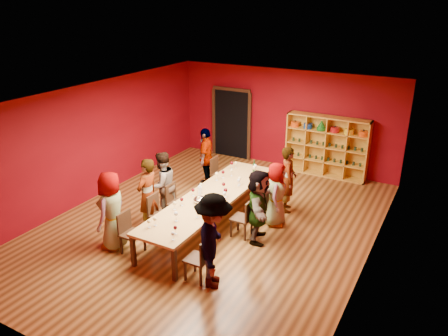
{
  "coord_description": "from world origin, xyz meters",
  "views": [
    {
      "loc": [
        4.62,
        -7.74,
        5.0
      ],
      "look_at": [
        -0.09,
        0.78,
        1.15
      ],
      "focal_mm": 35.0,
      "sensor_mm": 36.0,
      "label": 1
    }
  ],
  "objects_px": {
    "chair_person_right_2": "(245,216)",
    "chair_person_right_3": "(261,201)",
    "chair_person_left_0": "(129,230)",
    "chair_person_right_0": "(201,257)",
    "person_right_3": "(276,194)",
    "person_right_4": "(288,179)",
    "chair_person_left_2": "(175,200)",
    "spittoon_bowl": "(200,200)",
    "wine_bottle": "(254,167)",
    "chair_person_right_4": "(274,189)",
    "person_left_4": "(206,157)",
    "person_right_0": "(213,241)",
    "person_left_1": "(148,195)",
    "person_right_2": "(258,206)",
    "person_left_0": "(112,211)",
    "chair_person_left_1": "(157,212)",
    "shelving_unit": "(327,143)",
    "tasting_table": "(211,198)",
    "person_left_2": "(162,185)",
    "chair_person_left_4": "(218,171)"
  },
  "relations": [
    {
      "from": "person_left_4",
      "to": "person_right_0",
      "type": "distance_m",
      "value": 4.54
    },
    {
      "from": "person_left_1",
      "to": "chair_person_right_2",
      "type": "height_order",
      "value": "person_left_1"
    },
    {
      "from": "person_right_3",
      "to": "chair_person_right_2",
      "type": "bearing_deg",
      "value": 141.06
    },
    {
      "from": "tasting_table",
      "to": "person_left_1",
      "type": "height_order",
      "value": "person_left_1"
    },
    {
      "from": "shelving_unit",
      "to": "chair_person_right_0",
      "type": "xyz_separation_m",
      "value": [
        -0.49,
        -6.22,
        -0.49
      ]
    },
    {
      "from": "chair_person_left_0",
      "to": "person_right_4",
      "type": "distance_m",
      "value": 4.02
    },
    {
      "from": "chair_person_left_1",
      "to": "chair_person_right_0",
      "type": "relative_size",
      "value": 1.0
    },
    {
      "from": "spittoon_bowl",
      "to": "wine_bottle",
      "type": "bearing_deg",
      "value": 83.5
    },
    {
      "from": "person_right_4",
      "to": "person_right_2",
      "type": "bearing_deg",
      "value": 154.63
    },
    {
      "from": "person_right_4",
      "to": "person_right_0",
      "type": "bearing_deg",
      "value": 154.5
    },
    {
      "from": "chair_person_right_3",
      "to": "person_left_1",
      "type": "bearing_deg",
      "value": -142.21
    },
    {
      "from": "tasting_table",
      "to": "person_right_2",
      "type": "distance_m",
      "value": 1.23
    },
    {
      "from": "person_left_2",
      "to": "person_right_3",
      "type": "height_order",
      "value": "person_left_2"
    },
    {
      "from": "shelving_unit",
      "to": "chair_person_right_2",
      "type": "xyz_separation_m",
      "value": [
        -0.49,
        -4.39,
        -0.49
      ]
    },
    {
      "from": "tasting_table",
      "to": "chair_person_right_3",
      "type": "relative_size",
      "value": 5.06
    },
    {
      "from": "spittoon_bowl",
      "to": "tasting_table",
      "type": "bearing_deg",
      "value": 84.88
    },
    {
      "from": "person_left_0",
      "to": "chair_person_right_3",
      "type": "relative_size",
      "value": 1.91
    },
    {
      "from": "chair_person_left_4",
      "to": "person_right_3",
      "type": "distance_m",
      "value": 2.48
    },
    {
      "from": "chair_person_right_3",
      "to": "person_right_3",
      "type": "distance_m",
      "value": 0.45
    },
    {
      "from": "person_left_0",
      "to": "spittoon_bowl",
      "type": "xyz_separation_m",
      "value": [
        1.3,
        1.38,
        -0.03
      ]
    },
    {
      "from": "shelving_unit",
      "to": "person_right_4",
      "type": "xyz_separation_m",
      "value": [
        -0.14,
        -2.73,
        -0.15
      ]
    },
    {
      "from": "chair_person_right_2",
      "to": "chair_person_right_3",
      "type": "distance_m",
      "value": 0.86
    },
    {
      "from": "chair_person_left_4",
      "to": "person_right_0",
      "type": "relative_size",
      "value": 0.49
    },
    {
      "from": "chair_person_right_4",
      "to": "person_right_3",
      "type": "bearing_deg",
      "value": -65.56
    },
    {
      "from": "person_left_0",
      "to": "chair_person_left_1",
      "type": "height_order",
      "value": "person_left_0"
    },
    {
      "from": "chair_person_left_1",
      "to": "chair_person_right_3",
      "type": "xyz_separation_m",
      "value": [
        1.82,
        1.6,
        0.0
      ]
    },
    {
      "from": "person_right_2",
      "to": "chair_person_right_3",
      "type": "distance_m",
      "value": 0.97
    },
    {
      "from": "person_left_0",
      "to": "spittoon_bowl",
      "type": "bearing_deg",
      "value": 126.16
    },
    {
      "from": "chair_person_left_2",
      "to": "person_right_4",
      "type": "distance_m",
      "value": 2.79
    },
    {
      "from": "person_right_4",
      "to": "person_left_4",
      "type": "bearing_deg",
      "value": 58.41
    },
    {
      "from": "person_right_0",
      "to": "person_left_1",
      "type": "bearing_deg",
      "value": 41.17
    },
    {
      "from": "chair_person_left_2",
      "to": "person_right_0",
      "type": "distance_m",
      "value": 2.77
    },
    {
      "from": "person_left_0",
      "to": "chair_person_right_2",
      "type": "height_order",
      "value": "person_left_0"
    },
    {
      "from": "person_left_0",
      "to": "person_left_4",
      "type": "distance_m",
      "value": 3.7
    },
    {
      "from": "person_right_2",
      "to": "chair_person_right_3",
      "type": "relative_size",
      "value": 1.85
    },
    {
      "from": "person_right_2",
      "to": "tasting_table",
      "type": "bearing_deg",
      "value": 67.2
    },
    {
      "from": "chair_person_right_2",
      "to": "chair_person_right_4",
      "type": "height_order",
      "value": "same"
    },
    {
      "from": "person_right_0",
      "to": "person_right_2",
      "type": "height_order",
      "value": "person_right_0"
    },
    {
      "from": "tasting_table",
      "to": "chair_person_left_2",
      "type": "relative_size",
      "value": 5.06
    },
    {
      "from": "person_right_3",
      "to": "wine_bottle",
      "type": "xyz_separation_m",
      "value": [
        -1.06,
        1.06,
        0.1
      ]
    },
    {
      "from": "chair_person_left_0",
      "to": "person_left_1",
      "type": "height_order",
      "value": "person_left_1"
    },
    {
      "from": "tasting_table",
      "to": "chair_person_right_0",
      "type": "bearing_deg",
      "value": -64.45
    },
    {
      "from": "wine_bottle",
      "to": "chair_person_right_0",
      "type": "bearing_deg",
      "value": -79.53
    },
    {
      "from": "chair_person_left_1",
      "to": "chair_person_right_4",
      "type": "xyz_separation_m",
      "value": [
        1.82,
        2.41,
        0.0
      ]
    },
    {
      "from": "chair_person_right_4",
      "to": "chair_person_left_0",
      "type": "bearing_deg",
      "value": -118.36
    },
    {
      "from": "person_right_2",
      "to": "wine_bottle",
      "type": "distance_m",
      "value": 2.16
    },
    {
      "from": "chair_person_left_0",
      "to": "chair_person_right_0",
      "type": "relative_size",
      "value": 1.0
    },
    {
      "from": "person_right_4",
      "to": "tasting_table",
      "type": "bearing_deg",
      "value": 117.37
    },
    {
      "from": "tasting_table",
      "to": "person_left_2",
      "type": "bearing_deg",
      "value": -173.66
    },
    {
      "from": "person_right_4",
      "to": "wine_bottle",
      "type": "xyz_separation_m",
      "value": [
        -1.04,
        0.25,
        0.04
      ]
    }
  ]
}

